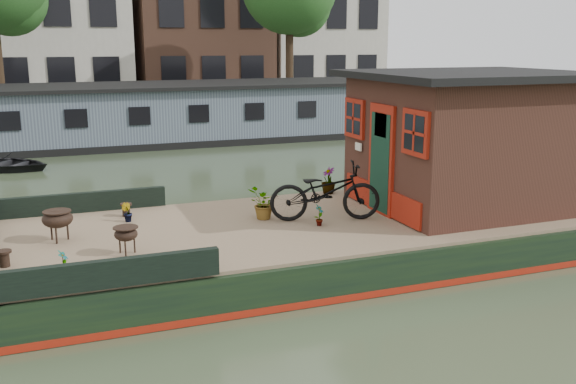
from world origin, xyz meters
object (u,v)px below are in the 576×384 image
object	(u,v)px
bicycle	(325,192)
dinghy	(2,159)
potted_plant_a	(319,215)
brazier_front	(126,240)
brazier_rear	(58,226)
cabin	(468,138)

from	to	relation	value
bicycle	dinghy	distance (m)	11.75
bicycle	potted_plant_a	xyz separation A→B (m)	(-0.23, -0.29, -0.31)
brazier_front	dinghy	size ratio (longest dim) A/B	0.14
bicycle	brazier_rear	size ratio (longest dim) A/B	3.94
brazier_front	brazier_rear	distance (m)	1.33
brazier_front	bicycle	bearing A→B (deg)	10.84
bicycle	brazier_front	distance (m)	3.42
dinghy	brazier_front	bearing A→B (deg)	-135.19
potted_plant_a	brazier_rear	xyz separation A→B (m)	(-4.00, 0.64, 0.05)
brazier_front	dinghy	xyz separation A→B (m)	(-2.17, 10.98, -0.56)
potted_plant_a	brazier_rear	size ratio (longest dim) A/B	0.77
brazier_rear	potted_plant_a	bearing A→B (deg)	-9.15
potted_plant_a	bicycle	bearing A→B (deg)	51.64
cabin	brazier_front	size ratio (longest dim) A/B	9.98
dinghy	potted_plant_a	bearing A→B (deg)	-119.92
cabin	bicycle	distance (m)	2.95
brazier_rear	cabin	bearing A→B (deg)	-2.27
cabin	potted_plant_a	distance (m)	3.27
cabin	brazier_front	bearing A→B (deg)	-173.45
bicycle	potted_plant_a	bearing A→B (deg)	156.63
brazier_rear	brazier_front	bearing A→B (deg)	-48.47
brazier_rear	bicycle	bearing A→B (deg)	-4.77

